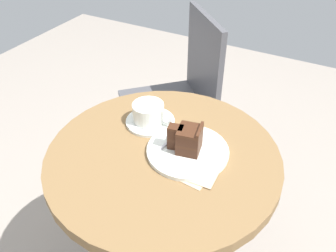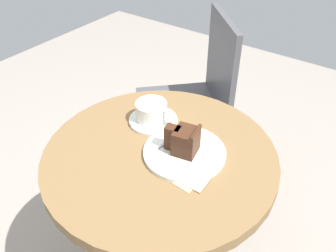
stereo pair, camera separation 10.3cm
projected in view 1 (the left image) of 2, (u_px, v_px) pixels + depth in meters
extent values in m
cylinder|color=brown|center=(163.00, 158.00, 1.01)|extent=(0.66, 0.66, 0.03)
cylinder|color=silver|center=(164.00, 230.00, 1.21)|extent=(0.07, 0.07, 0.64)
cylinder|color=silver|center=(150.00, 121.00, 1.11)|extent=(0.15, 0.15, 0.01)
cylinder|color=silver|center=(148.00, 113.00, 1.08)|extent=(0.10, 0.10, 0.06)
cylinder|color=beige|center=(148.00, 105.00, 1.07)|extent=(0.09, 0.09, 0.00)
torus|color=silver|center=(164.00, 118.00, 1.06)|extent=(0.05, 0.01, 0.05)
cube|color=silver|center=(146.00, 129.00, 1.07)|extent=(0.08, 0.03, 0.00)
ellipsoid|color=silver|center=(131.00, 126.00, 1.07)|extent=(0.02, 0.02, 0.00)
cylinder|color=silver|center=(188.00, 151.00, 0.99)|extent=(0.23, 0.23, 0.01)
cube|color=#422619|center=(189.00, 146.00, 0.98)|extent=(0.07, 0.08, 0.03)
cube|color=#422619|center=(175.00, 143.00, 0.99)|extent=(0.05, 0.04, 0.03)
cube|color=#422314|center=(189.00, 141.00, 0.97)|extent=(0.07, 0.08, 0.01)
cube|color=#422314|center=(175.00, 138.00, 0.98)|extent=(0.05, 0.04, 0.01)
cube|color=#422619|center=(189.00, 136.00, 0.96)|extent=(0.07, 0.08, 0.03)
cube|color=#422619|center=(176.00, 133.00, 0.97)|extent=(0.05, 0.04, 0.03)
cube|color=#422314|center=(190.00, 130.00, 0.95)|extent=(0.07, 0.08, 0.01)
cube|color=#422314|center=(176.00, 128.00, 0.95)|extent=(0.05, 0.04, 0.01)
cube|color=#422314|center=(199.00, 140.00, 0.96)|extent=(0.02, 0.07, 0.08)
cube|color=silver|center=(171.00, 141.00, 1.01)|extent=(0.02, 0.10, 0.00)
cube|color=silver|center=(184.00, 129.00, 1.06)|extent=(0.03, 0.04, 0.00)
cube|color=tan|center=(190.00, 162.00, 0.96)|extent=(0.16, 0.16, 0.00)
cube|color=tan|center=(196.00, 164.00, 0.95)|extent=(0.14, 0.14, 0.00)
cylinder|color=#4C4C51|center=(128.00, 129.00, 1.86)|extent=(0.02, 0.02, 0.42)
cylinder|color=#4C4C51|center=(142.00, 171.00, 1.62)|extent=(0.02, 0.02, 0.42)
cylinder|color=#4C4C51|center=(186.00, 119.00, 1.93)|extent=(0.02, 0.02, 0.42)
cylinder|color=#4C4C51|center=(208.00, 158.00, 1.69)|extent=(0.02, 0.02, 0.42)
cube|color=#4C4C51|center=(166.00, 107.00, 1.64)|extent=(0.54, 0.54, 0.02)
cube|color=#4C4C51|center=(204.00, 61.00, 1.55)|extent=(0.27, 0.27, 0.40)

